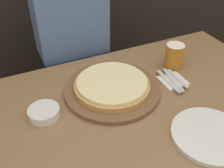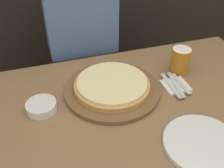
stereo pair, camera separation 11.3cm
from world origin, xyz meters
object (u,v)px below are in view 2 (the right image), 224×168
object	(u,v)px
fork	(171,85)
dinner_plate	(203,144)
pizza_on_board	(112,87)
diner_person	(83,59)
side_bowl	(42,107)
spoon	(181,83)
beer_glass	(180,60)
dinner_knife	(176,84)

from	to	relation	value
fork	dinner_plate	bearing A→B (deg)	-98.36
pizza_on_board	diner_person	world-z (taller)	diner_person
fork	diner_person	world-z (taller)	diner_person
fork	diner_person	size ratio (longest dim) A/B	0.14
pizza_on_board	side_bowl	distance (m)	0.31
spoon	diner_person	bearing A→B (deg)	124.05
beer_glass	fork	distance (m)	0.15
dinner_knife	spoon	distance (m)	0.03
pizza_on_board	spoon	size ratio (longest dim) A/B	2.68
beer_glass	diner_person	world-z (taller)	diner_person
diner_person	fork	bearing A→B (deg)	-60.04
dinner_plate	dinner_knife	bearing A→B (deg)	77.40
dinner_plate	diner_person	bearing A→B (deg)	106.28
beer_glass	diner_person	xyz separation A→B (m)	(-0.39, 0.40, -0.16)
beer_glass	dinner_knife	bearing A→B (deg)	-124.43
pizza_on_board	beer_glass	bearing A→B (deg)	7.79
beer_glass	diner_person	distance (m)	0.58
pizza_on_board	side_bowl	size ratio (longest dim) A/B	3.43
pizza_on_board	diner_person	xyz separation A→B (m)	(-0.03, 0.45, -0.11)
beer_glass	fork	size ratio (longest dim) A/B	0.68
fork	spoon	world-z (taller)	same
dinner_plate	spoon	size ratio (longest dim) A/B	1.76
beer_glass	spoon	bearing A→B (deg)	-114.09
diner_person	side_bowl	bearing A→B (deg)	-119.54
dinner_plate	diner_person	xyz separation A→B (m)	(-0.24, 0.83, -0.10)
fork	diner_person	distance (m)	0.59
side_bowl	diner_person	bearing A→B (deg)	60.46
pizza_on_board	dinner_knife	size ratio (longest dim) A/B	2.27
beer_glass	spoon	size ratio (longest dim) A/B	0.80
side_bowl	spoon	distance (m)	0.61
fork	dinner_knife	bearing A→B (deg)	0.00
beer_glass	side_bowl	xyz separation A→B (m)	(-0.66, -0.08, -0.05)
pizza_on_board	spoon	bearing A→B (deg)	-10.48
dinner_plate	diner_person	world-z (taller)	diner_person
side_bowl	dinner_knife	bearing A→B (deg)	-2.68
dinner_plate	fork	distance (m)	0.33
fork	dinner_knife	xyz separation A→B (m)	(0.02, 0.00, 0.00)
dinner_plate	dinner_knife	world-z (taller)	dinner_plate
dinner_plate	beer_glass	bearing A→B (deg)	71.44
side_bowl	beer_glass	bearing A→B (deg)	6.72
fork	spoon	xyz separation A→B (m)	(0.05, 0.00, 0.00)
beer_glass	dinner_plate	world-z (taller)	beer_glass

